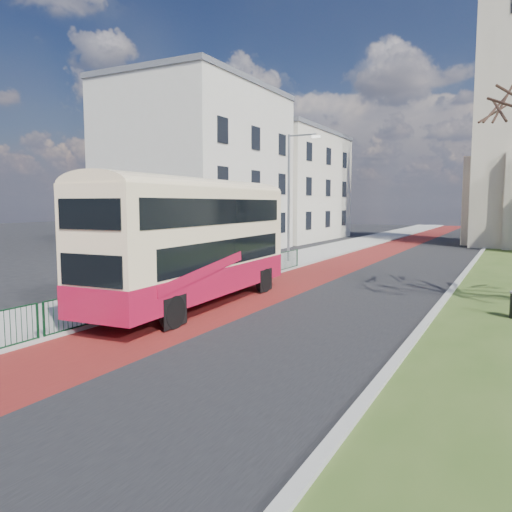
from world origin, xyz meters
The scene contains 11 objects.
ground centered at (0.00, 0.00, 0.00)m, with size 160.00×160.00×0.00m, color black.
road_carriageway centered at (1.50, 20.00, 0.01)m, with size 9.00×120.00×0.01m, color black.
bus_lane centered at (-1.20, 20.00, 0.01)m, with size 3.40×120.00×0.01m, color #591414.
pavement_west centered at (-5.00, 20.00, 0.06)m, with size 4.00×120.00×0.12m, color gray.
kerb_west centered at (-3.00, 20.00, 0.07)m, with size 0.25×120.00×0.13m, color #999993.
kerb_east centered at (6.10, 22.00, 0.07)m, with size 0.25×80.00×0.13m, color #999993.
pedestrian_railing centered at (-2.95, 4.00, 0.55)m, with size 0.07×24.00×1.12m.
street_block_near centered at (-14.00, 22.00, 6.51)m, with size 10.30×14.30×13.00m.
street_block_far centered at (-14.00, 38.00, 5.76)m, with size 10.30×16.30×11.50m.
streetlamp centered at (-4.35, 18.00, 4.59)m, with size 2.13×0.18×8.00m.
bus centered at (-1.98, 3.96, 2.58)m, with size 3.12×10.95×4.53m.
Camera 1 is at (8.50, -11.20, 3.79)m, focal length 35.00 mm.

